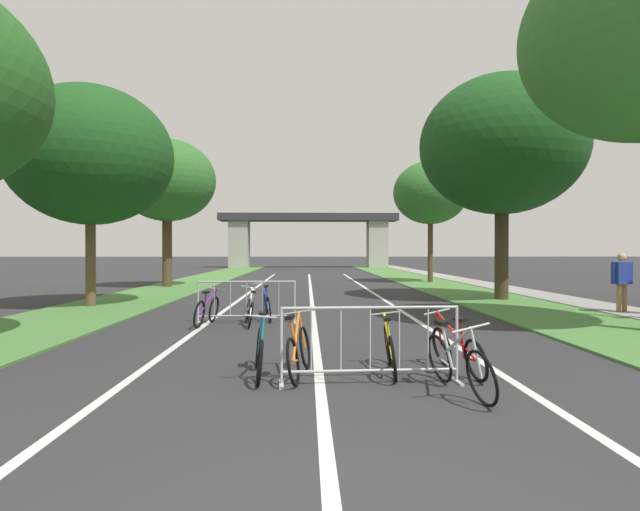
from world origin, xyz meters
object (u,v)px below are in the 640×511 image
object	(u,v)px
bicycle_purple_0	(207,310)
pedestrian_strolling	(622,277)
tree_right_oak_mid	(502,146)
bicycle_orange_4	(299,351)
crowd_barrier_nearest	(370,345)
bicycle_yellow_1	(390,349)
crowd_barrier_second	(247,302)
bicycle_white_7	(250,310)
tree_left_pine_far	(90,156)
bicycle_silver_3	(458,364)
bicycle_teal_5	(259,351)
bicycle_blue_6	(266,306)
tree_right_maple_mid	(430,193)
bicycle_red_2	(457,350)
tree_left_cypress_far	(167,181)

from	to	relation	value
bicycle_purple_0	pedestrian_strolling	distance (m)	11.42
tree_right_oak_mid	bicycle_orange_4	world-z (taller)	tree_right_oak_mid
crowd_barrier_nearest	bicycle_yellow_1	xyz separation A→B (m)	(0.36, 0.58, -0.17)
crowd_barrier_second	bicycle_white_7	world-z (taller)	crowd_barrier_second
tree_right_oak_mid	tree_left_pine_far	bearing A→B (deg)	-172.26
crowd_barrier_second	bicycle_silver_3	xyz separation A→B (m)	(3.39, -6.30, -0.14)
tree_right_oak_mid	crowd_barrier_nearest	distance (m)	13.81
bicycle_purple_0	pedestrian_strolling	xyz separation A→B (m)	(11.26, 1.77, 0.70)
tree_right_oak_mid	crowd_barrier_second	size ratio (longest dim) A/B	3.29
bicycle_white_7	bicycle_purple_0	bearing A→B (deg)	167.42
bicycle_yellow_1	tree_left_pine_far	bearing A→B (deg)	137.56
tree_right_oak_mid	pedestrian_strolling	distance (m)	6.36
tree_left_pine_far	bicycle_teal_5	xyz separation A→B (m)	(6.16, -8.94, -4.43)
crowd_barrier_second	pedestrian_strolling	world-z (taller)	pedestrian_strolling
crowd_barrier_nearest	pedestrian_strolling	world-z (taller)	pedestrian_strolling
bicycle_teal_5	bicycle_blue_6	world-z (taller)	bicycle_blue_6
bicycle_silver_3	bicycle_teal_5	distance (m)	2.75
bicycle_teal_5	bicycle_yellow_1	bearing A→B (deg)	177.46
bicycle_blue_6	bicycle_purple_0	bearing A→B (deg)	-159.14
tree_right_maple_mid	bicycle_blue_6	xyz separation A→B (m)	(-7.93, -14.99, -4.64)
crowd_barrier_nearest	bicycle_silver_3	xyz separation A→B (m)	(1.04, -0.50, -0.14)
bicycle_orange_4	pedestrian_strolling	world-z (taller)	pedestrian_strolling
bicycle_silver_3	tree_right_oak_mid	bearing A→B (deg)	-124.33
bicycle_red_2	bicycle_silver_3	bearing A→B (deg)	-116.42
bicycle_silver_3	bicycle_blue_6	bearing A→B (deg)	-77.37
bicycle_red_2	bicycle_orange_4	size ratio (longest dim) A/B	1.02
bicycle_red_2	bicycle_white_7	size ratio (longest dim) A/B	1.02
bicycle_yellow_1	bicycle_teal_5	size ratio (longest dim) A/B	0.96
tree_left_pine_far	bicycle_blue_6	xyz separation A→B (m)	(5.80, -3.12, -4.41)
crowd_barrier_nearest	crowd_barrier_second	bearing A→B (deg)	112.05
tree_left_cypress_far	bicycle_orange_4	xyz separation A→B (m)	(6.71, -17.70, -4.84)
tree_left_cypress_far	bicycle_purple_0	xyz separation A→B (m)	(4.42, -12.67, -4.84)
tree_right_maple_mid	bicycle_red_2	xyz separation A→B (m)	(-4.69, -20.71, -4.67)
tree_left_cypress_far	tree_right_oak_mid	world-z (taller)	tree_right_oak_mid
tree_right_maple_mid	bicycle_silver_3	xyz separation A→B (m)	(-4.99, -21.77, -4.64)
bicycle_yellow_1	pedestrian_strolling	distance (m)	10.13
tree_right_oak_mid	crowd_barrier_second	bearing A→B (deg)	-147.22
crowd_barrier_nearest	bicycle_yellow_1	distance (m)	0.71
bicycle_teal_5	bicycle_blue_6	size ratio (longest dim) A/B	1.05
tree_left_pine_far	crowd_barrier_second	distance (m)	7.73
tree_right_oak_mid	bicycle_orange_4	size ratio (longest dim) A/B	4.90
bicycle_purple_0	bicycle_teal_5	world-z (taller)	bicycle_teal_5
bicycle_yellow_1	bicycle_red_2	xyz separation A→B (m)	(0.99, -0.03, -0.01)
crowd_barrier_nearest	bicycle_teal_5	world-z (taller)	crowd_barrier_nearest
tree_left_pine_far	bicycle_purple_0	bearing A→B (deg)	-41.79
tree_right_maple_mid	bicycle_orange_4	xyz separation A→B (m)	(-7.00, -20.86, -4.65)
tree_right_maple_mid	crowd_barrier_nearest	xyz separation A→B (m)	(-6.04, -21.26, -4.49)
bicycle_purple_0	bicycle_silver_3	world-z (taller)	bicycle_silver_3
tree_left_pine_far	pedestrian_strolling	distance (m)	16.28
bicycle_blue_6	bicycle_yellow_1	bearing A→B (deg)	-79.26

